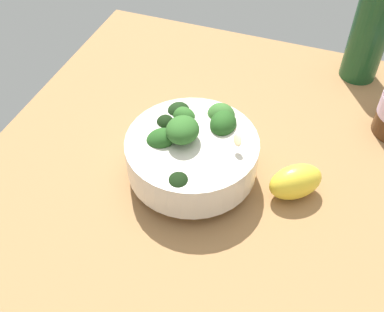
{
  "coord_description": "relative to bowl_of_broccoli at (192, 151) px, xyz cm",
  "views": [
    {
      "loc": [
        44.66,
        11.75,
        49.3
      ],
      "look_at": [
        4.32,
        -2.92,
        4.0
      ],
      "focal_mm": 43.16,
      "sensor_mm": 36.0,
      "label": 1
    }
  ],
  "objects": [
    {
      "name": "ground_plane",
      "position": [
        -4.0,
        3.01,
        -6.19
      ],
      "size": [
        67.63,
        67.63,
        3.14
      ],
      "primitive_type": "cube",
      "color": "#996D42"
    },
    {
      "name": "bottle_short",
      "position": [
        -31.79,
        19.4,
        3.81
      ],
      "size": [
        6.17,
        6.17,
        18.18
      ],
      "color": "#194723",
      "rests_on": "ground_plane"
    },
    {
      "name": "lemon_wedge",
      "position": [
        -1.2,
        14.16,
        -2.04
      ],
      "size": [
        7.82,
        8.38,
        5.16
      ],
      "primitive_type": "ellipsoid",
      "rotation": [
        0.0,
        0.0,
        2.23
      ],
      "color": "yellow",
      "rests_on": "ground_plane"
    },
    {
      "name": "bowl_of_broccoli",
      "position": [
        0.0,
        0.0,
        0.0
      ],
      "size": [
        17.87,
        17.78,
        10.61
      ],
      "color": "silver",
      "rests_on": "ground_plane"
    }
  ]
}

